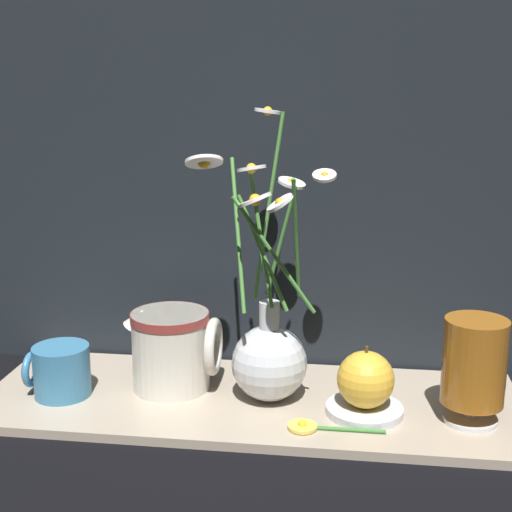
{
  "coord_description": "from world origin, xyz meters",
  "views": [
    {
      "loc": [
        0.13,
        -0.87,
        0.42
      ],
      "look_at": [
        0.01,
        0.0,
        0.21
      ],
      "focal_mm": 50.0,
      "sensor_mm": 36.0,
      "label": 1
    }
  ],
  "objects_px": {
    "vase_with_flowers": "(269,350)",
    "yellow_mug": "(60,371)",
    "orange_fruit": "(366,379)",
    "ceramic_pitcher": "(173,346)",
    "tea_glass": "(474,364)"
  },
  "relations": [
    {
      "from": "ceramic_pitcher",
      "to": "yellow_mug",
      "type": "bearing_deg",
      "value": -163.12
    },
    {
      "from": "tea_glass",
      "to": "orange_fruit",
      "type": "height_order",
      "value": "tea_glass"
    },
    {
      "from": "yellow_mug",
      "to": "ceramic_pitcher",
      "type": "xyz_separation_m",
      "value": [
        0.14,
        0.04,
        0.03
      ]
    },
    {
      "from": "vase_with_flowers",
      "to": "yellow_mug",
      "type": "relative_size",
      "value": 4.45
    },
    {
      "from": "orange_fruit",
      "to": "yellow_mug",
      "type": "bearing_deg",
      "value": 179.66
    },
    {
      "from": "yellow_mug",
      "to": "orange_fruit",
      "type": "height_order",
      "value": "orange_fruit"
    },
    {
      "from": "ceramic_pitcher",
      "to": "orange_fruit",
      "type": "xyz_separation_m",
      "value": [
        0.26,
        -0.05,
        -0.01
      ]
    },
    {
      "from": "vase_with_flowers",
      "to": "orange_fruit",
      "type": "relative_size",
      "value": 4.72
    },
    {
      "from": "orange_fruit",
      "to": "ceramic_pitcher",
      "type": "bearing_deg",
      "value": 169.94
    },
    {
      "from": "tea_glass",
      "to": "orange_fruit",
      "type": "bearing_deg",
      "value": 177.67
    },
    {
      "from": "vase_with_flowers",
      "to": "ceramic_pitcher",
      "type": "bearing_deg",
      "value": 172.32
    },
    {
      "from": "tea_glass",
      "to": "orange_fruit",
      "type": "relative_size",
      "value": 1.65
    },
    {
      "from": "yellow_mug",
      "to": "vase_with_flowers",
      "type": "bearing_deg",
      "value": 5.27
    },
    {
      "from": "yellow_mug",
      "to": "orange_fruit",
      "type": "xyz_separation_m",
      "value": [
        0.4,
        -0.0,
        0.01
      ]
    },
    {
      "from": "tea_glass",
      "to": "orange_fruit",
      "type": "distance_m",
      "value": 0.13
    }
  ]
}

